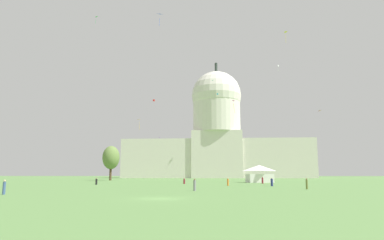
{
  "coord_description": "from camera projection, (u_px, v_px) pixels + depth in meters",
  "views": [
    {
      "loc": [
        6.04,
        -34.94,
        2.43
      ],
      "look_at": [
        -5.39,
        108.73,
        24.98
      ],
      "focal_mm": 32.36,
      "sensor_mm": 36.0,
      "label": 1
    }
  ],
  "objects": [
    {
      "name": "person_denim_deep_crowd",
      "position": [
        4.0,
        188.0,
        41.47
      ],
      "size": [
        0.46,
        0.46,
        1.75
      ],
      "rotation": [
        0.0,
        0.0,
        3.6
      ],
      "color": "#3D5684",
      "rests_on": "ground_plane"
    },
    {
      "name": "kite_turquoise_high",
      "position": [
        212.0,
        81.0,
        171.82
      ],
      "size": [
        1.13,
        0.98,
        2.99
      ],
      "rotation": [
        0.0,
        0.0,
        5.73
      ],
      "color": "teal"
    },
    {
      "name": "kite_cyan_high",
      "position": [
        218.0,
        94.0,
        201.3
      ],
      "size": [
        0.87,
        0.85,
        0.75
      ],
      "rotation": [
        0.0,
        0.0,
        4.45
      ],
      "color": "#33BCDB"
    },
    {
      "name": "person_grey_near_tree_west",
      "position": [
        195.0,
        185.0,
        50.37
      ],
      "size": [
        0.54,
        0.54,
        1.77
      ],
      "rotation": [
        0.0,
        0.0,
        0.95
      ],
      "color": "gray",
      "rests_on": "ground_plane"
    },
    {
      "name": "kite_blue_high",
      "position": [
        159.0,
        16.0,
        115.5
      ],
      "size": [
        1.93,
        1.33,
        4.12
      ],
      "rotation": [
        0.0,
        0.0,
        3.46
      ],
      "color": "blue"
    },
    {
      "name": "person_maroon_front_center",
      "position": [
        184.0,
        181.0,
        84.74
      ],
      "size": [
        0.61,
        0.61,
        1.5
      ],
      "rotation": [
        0.0,
        0.0,
        2.13
      ],
      "color": "maroon",
      "rests_on": "ground_plane"
    },
    {
      "name": "person_orange_lawn_far_left",
      "position": [
        228.0,
        182.0,
        72.51
      ],
      "size": [
        0.5,
        0.5,
        1.63
      ],
      "rotation": [
        0.0,
        0.0,
        5.71
      ],
      "color": "orange",
      "rests_on": "ground_plane"
    },
    {
      "name": "kite_white_high",
      "position": [
        278.0,
        67.0,
        167.76
      ],
      "size": [
        0.58,
        0.55,
        3.26
      ],
      "rotation": [
        0.0,
        0.0,
        3.06
      ],
      "color": "white"
    },
    {
      "name": "kite_green_high",
      "position": [
        95.0,
        18.0,
        121.38
      ],
      "size": [
        1.42,
        1.44,
        2.28
      ],
      "rotation": [
        0.0,
        0.0,
        5.48
      ],
      "color": "green"
    },
    {
      "name": "capitol_building",
      "position": [
        217.0,
        137.0,
        217.82
      ],
      "size": [
        116.6,
        31.46,
        73.95
      ],
      "color": "beige",
      "rests_on": "ground_plane"
    },
    {
      "name": "ground_plane",
      "position": [
        159.0,
        199.0,
        34.5
      ],
      "size": [
        800.0,
        800.0,
        0.0
      ],
      "primitive_type": "plane",
      "color": "#567F42"
    },
    {
      "name": "person_black_mid_right",
      "position": [
        96.0,
        182.0,
        79.56
      ],
      "size": [
        0.6,
        0.6,
        1.55
      ],
      "rotation": [
        0.0,
        0.0,
        3.65
      ],
      "color": "black",
      "rests_on": "ground_plane"
    },
    {
      "name": "person_maroon_front_right",
      "position": [
        263.0,
        180.0,
        88.65
      ],
      "size": [
        0.56,
        0.56,
        1.76
      ],
      "rotation": [
        0.0,
        0.0,
        2.88
      ],
      "color": "maroon",
      "rests_on": "ground_plane"
    },
    {
      "name": "kite_gold_mid",
      "position": [
        139.0,
        121.0,
        140.02
      ],
      "size": [
        1.58,
        0.95,
        4.34
      ],
      "rotation": [
        0.0,
        0.0,
        2.85
      ],
      "color": "gold"
    },
    {
      "name": "tree_west_mid",
      "position": [
        111.0,
        158.0,
        133.91
      ],
      "size": [
        7.26,
        7.66,
        13.25
      ],
      "color": "#4C3823",
      "rests_on": "ground_plane"
    },
    {
      "name": "kite_magenta_mid",
      "position": [
        234.0,
        102.0,
        104.93
      ],
      "size": [
        1.03,
        1.21,
        3.89
      ],
      "rotation": [
        0.0,
        0.0,
        1.08
      ],
      "color": "#D1339E"
    },
    {
      "name": "event_tent",
      "position": [
        259.0,
        174.0,
        99.88
      ],
      "size": [
        8.11,
        7.46,
        5.01
      ],
      "rotation": [
        0.0,
        0.0,
        0.15
      ],
      "color": "white",
      "rests_on": "ground_plane"
    },
    {
      "name": "kite_pink_low",
      "position": [
        322.0,
        112.0,
        75.59
      ],
      "size": [
        0.82,
        1.84,
        0.23
      ],
      "rotation": [
        0.0,
        0.0,
        1.44
      ],
      "color": "pink"
    },
    {
      "name": "person_navy_edge_west",
      "position": [
        272.0,
        182.0,
        69.98
      ],
      "size": [
        0.48,
        0.48,
        1.68
      ],
      "rotation": [
        0.0,
        0.0,
        4.75
      ],
      "color": "navy",
      "rests_on": "ground_plane"
    },
    {
      "name": "person_olive_lawn_far_right",
      "position": [
        307.0,
        184.0,
        55.61
      ],
      "size": [
        0.33,
        0.33,
        1.76
      ],
      "rotation": [
        0.0,
        0.0,
        3.16
      ],
      "color": "olive",
      "rests_on": "ground_plane"
    },
    {
      "name": "kite_yellow_high",
      "position": [
        285.0,
        33.0,
        131.21
      ],
      "size": [
        1.41,
        1.72,
        4.33
      ],
      "rotation": [
        0.0,
        0.0,
        5.22
      ],
      "color": "yellow"
    },
    {
      "name": "kite_red_mid",
      "position": [
        154.0,
        100.0,
        143.57
      ],
      "size": [
        0.78,
        0.79,
        0.71
      ],
      "rotation": [
        0.0,
        0.0,
        6.16
      ],
      "color": "red"
    },
    {
      "name": "kite_violet_mid",
      "position": [
        160.0,
        138.0,
        184.74
      ],
      "size": [
        1.18,
        1.05,
        0.23
      ],
      "rotation": [
        0.0,
        0.0,
        2.55
      ],
      "color": "purple"
    }
  ]
}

